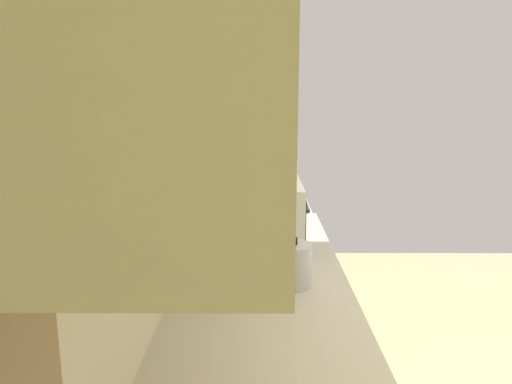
% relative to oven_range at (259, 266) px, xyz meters
% --- Properties ---
extents(wall_back, '(3.85, 0.12, 2.73)m').
position_rel_oven_range_xyz_m(wall_back, '(-1.35, 0.37, 0.89)').
color(wall_back, beige).
rests_on(wall_back, ground_plane).
extents(upper_cabinets, '(1.97, 0.32, 0.62)m').
position_rel_oven_range_xyz_m(upper_cabinets, '(-1.77, 0.15, 1.33)').
color(upper_cabinets, beige).
extents(oven_range, '(0.65, 0.63, 1.10)m').
position_rel_oven_range_xyz_m(oven_range, '(0.00, 0.00, 0.00)').
color(oven_range, '#B7BABF').
rests_on(oven_range, ground_plane).
extents(microwave, '(0.48, 0.40, 0.30)m').
position_rel_oven_range_xyz_m(microwave, '(-0.94, 0.01, 0.59)').
color(microwave, white).
rests_on(microwave, counter_run).
extents(kettle, '(0.19, 0.14, 0.18)m').
position_rel_oven_range_xyz_m(kettle, '(-1.36, -0.12, 0.52)').
color(kettle, '#B7BABF').
rests_on(kettle, counter_run).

